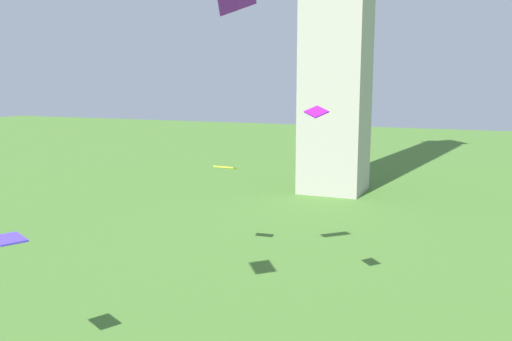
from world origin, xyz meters
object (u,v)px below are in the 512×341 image
(kite_flying_5, at_px, (237,0))
(kite_flying_6, at_px, (9,239))
(kite_flying_1, at_px, (316,112))
(kite_flying_0, at_px, (225,168))

(kite_flying_5, height_order, kite_flying_6, kite_flying_5)
(kite_flying_6, bearing_deg, kite_flying_5, -90.76)
(kite_flying_1, height_order, kite_flying_5, kite_flying_5)
(kite_flying_1, xyz_separation_m, kite_flying_5, (-3.76, 0.51, 4.66))
(kite_flying_0, xyz_separation_m, kite_flying_5, (3.17, -5.15, 8.23))
(kite_flying_0, bearing_deg, kite_flying_5, 115.17)
(kite_flying_5, xyz_separation_m, kite_flying_6, (-4.49, -8.80, -8.70))
(kite_flying_0, height_order, kite_flying_6, kite_flying_0)
(kite_flying_1, relative_size, kite_flying_6, 0.75)
(kite_flying_6, bearing_deg, kite_flying_0, -69.14)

